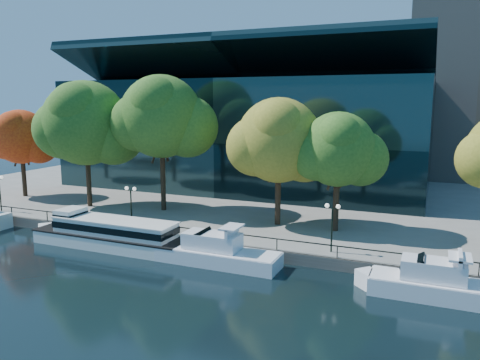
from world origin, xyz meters
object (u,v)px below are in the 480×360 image
at_px(cruiser_near, 213,251).
at_px(tree_4, 339,151).
at_px(tree_0, 21,138).
at_px(tree_3, 280,142).
at_px(cruiser_far, 433,282).
at_px(lamp_2, 332,217).
at_px(tree_1, 87,125).
at_px(tree_2, 162,118).
at_px(tour_boat, 107,232).
at_px(lamp_1, 131,197).

distance_m(cruiser_near, tree_4, 15.09).
xyz_separation_m(tree_0, tree_3, (34.84, -0.72, 0.70)).
relative_size(cruiser_far, tree_4, 0.91).
height_order(tree_0, lamp_2, tree_0).
height_order(cruiser_near, cruiser_far, cruiser_far).
relative_size(tree_1, lamp_2, 3.61).
xyz_separation_m(tree_1, tree_3, (22.97, 0.73, -1.26)).
xyz_separation_m(tree_2, lamp_2, (20.53, -7.50, -7.35)).
xyz_separation_m(cruiser_near, tree_2, (-11.57, 11.21, 10.30)).
bearing_deg(tree_4, tour_boat, -152.72).
bearing_deg(tour_boat, lamp_1, 83.67).
distance_m(cruiser_near, lamp_1, 11.66).
bearing_deg(tree_2, lamp_1, -83.09).
relative_size(tree_3, tree_4, 1.12).
height_order(lamp_1, lamp_2, same).
bearing_deg(tree_3, tour_boat, -143.39).
relative_size(tree_1, tree_4, 1.29).
xyz_separation_m(tree_1, lamp_1, (10.00, -5.84, -6.53)).
distance_m(tree_0, lamp_1, 23.50).
relative_size(tree_2, lamp_2, 3.75).
relative_size(tree_3, lamp_1, 3.12).
bearing_deg(tour_boat, tree_4, 27.28).
height_order(cruiser_far, lamp_1, lamp_1).
relative_size(cruiser_far, tree_0, 0.92).
distance_m(tree_1, tree_3, 23.02).
height_order(tree_3, lamp_1, tree_3).
bearing_deg(tour_boat, tree_3, 36.61).
relative_size(tree_2, lamp_1, 3.75).
bearing_deg(tree_0, lamp_2, -9.97).
bearing_deg(tree_2, tree_1, -169.64).
bearing_deg(tree_4, lamp_1, -160.84).
distance_m(tree_4, lamp_1, 20.39).
height_order(tree_2, tree_4, tree_2).
distance_m(tree_0, tree_1, 12.12).
height_order(cruiser_near, tree_1, tree_1).
bearing_deg(lamp_2, tree_0, 170.03).
distance_m(cruiser_near, tree_0, 35.15).
bearing_deg(tree_1, tour_boat, -43.63).
relative_size(cruiser_near, tree_4, 1.02).
height_order(tour_boat, tree_4, tree_4).
bearing_deg(lamp_1, tree_3, 26.86).
relative_size(tree_3, lamp_2, 3.12).
height_order(cruiser_far, tree_4, tree_4).
xyz_separation_m(tour_boat, tree_1, (-9.63, 9.18, 9.16)).
xyz_separation_m(tree_0, tree_4, (40.62, -0.78, 0.08)).
bearing_deg(lamp_2, tree_3, 135.34).
relative_size(cruiser_far, lamp_1, 2.55).
bearing_deg(cruiser_near, tree_1, 155.20).
bearing_deg(lamp_2, cruiser_far, -27.21).
bearing_deg(lamp_1, tree_2, 96.91).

